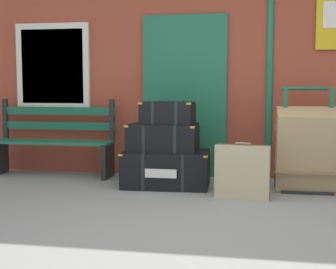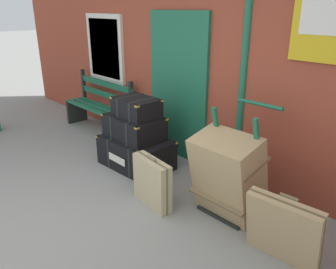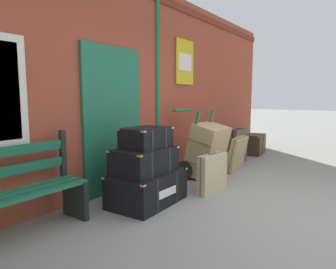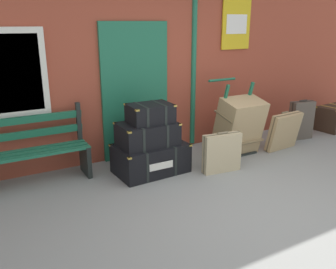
# 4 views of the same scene
# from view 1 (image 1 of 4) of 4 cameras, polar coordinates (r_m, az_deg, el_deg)

# --- Properties ---
(ground_plane) EXTENTS (60.00, 60.00, 0.00)m
(ground_plane) POSITION_cam_1_polar(r_m,az_deg,el_deg) (4.11, 3.59, -11.08)
(ground_plane) COLOR gray
(brick_facade) EXTENTS (10.40, 0.35, 3.20)m
(brick_facade) POSITION_cam_1_polar(r_m,az_deg,el_deg) (6.54, 6.18, 9.27)
(brick_facade) COLOR #9E422D
(brick_facade) RESTS_ON ground
(platform_bench) EXTENTS (1.60, 0.43, 1.01)m
(platform_bench) POSITION_cam_1_polar(r_m,az_deg,el_deg) (6.66, -13.15, -0.85)
(platform_bench) COLOR #1E6647
(platform_bench) RESTS_ON ground
(steamer_trunk_base) EXTENTS (1.04, 0.70, 0.43)m
(steamer_trunk_base) POSITION_cam_1_polar(r_m,az_deg,el_deg) (5.80, -0.19, -4.00)
(steamer_trunk_base) COLOR black
(steamer_trunk_base) RESTS_ON ground
(steamer_trunk_middle) EXTENTS (0.81, 0.55, 0.33)m
(steamer_trunk_middle) POSITION_cam_1_polar(r_m,az_deg,el_deg) (5.77, -0.55, -0.34)
(steamer_trunk_middle) COLOR black
(steamer_trunk_middle) RESTS_ON steamer_trunk_base
(steamer_trunk_top) EXTENTS (0.62, 0.46, 0.27)m
(steamer_trunk_top) POSITION_cam_1_polar(r_m,az_deg,el_deg) (5.75, -0.00, 2.54)
(steamer_trunk_top) COLOR black
(steamer_trunk_top) RESTS_ON steamer_trunk_middle
(porters_trolley) EXTENTS (0.71, 0.68, 1.18)m
(porters_trolley) POSITION_cam_1_polar(r_m,az_deg,el_deg) (5.88, 15.70, -3.50)
(porters_trolley) COLOR black
(porters_trolley) RESTS_ON ground
(large_brown_trunk) EXTENTS (0.70, 0.62, 0.96)m
(large_brown_trunk) POSITION_cam_1_polar(r_m,az_deg,el_deg) (5.67, 15.92, -1.70)
(large_brown_trunk) COLOR tan
(large_brown_trunk) RESTS_ON ground
(suitcase_oxblood) EXTENTS (0.58, 0.22, 0.60)m
(suitcase_oxblood) POSITION_cam_1_polar(r_m,az_deg,el_deg) (5.22, 8.66, -4.34)
(suitcase_oxblood) COLOR tan
(suitcase_oxblood) RESTS_ON ground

